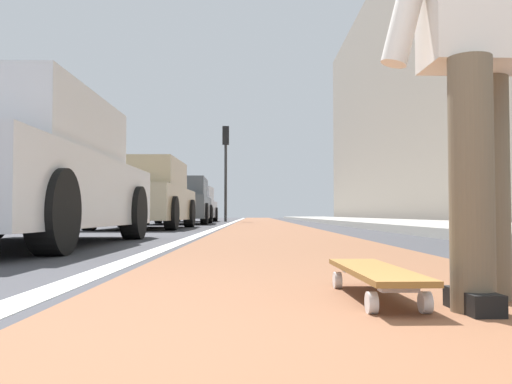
{
  "coord_description": "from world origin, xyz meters",
  "views": [
    {
      "loc": [
        -0.61,
        0.34,
        0.31
      ],
      "look_at": [
        13.79,
        0.29,
        0.89
      ],
      "focal_mm": 39.1,
      "sensor_mm": 36.0,
      "label": 1
    }
  ],
  "objects": [
    {
      "name": "ground_plane",
      "position": [
        10.0,
        0.0,
        0.0
      ],
      "size": [
        80.0,
        80.0,
        0.0
      ],
      "primitive_type": "plane",
      "color": "#38383D"
    },
    {
      "name": "parked_car_mid",
      "position": [
        11.6,
        2.75,
        0.72
      ],
      "size": [
        4.39,
        1.88,
        1.5
      ],
      "color": "tan",
      "rests_on": "ground"
    },
    {
      "name": "skateboard",
      "position": [
        1.44,
        -0.1,
        0.09
      ],
      "size": [
        0.85,
        0.22,
        0.11
      ],
      "color": "white",
      "rests_on": "ground"
    },
    {
      "name": "bike_lane_paint",
      "position": [
        24.0,
        0.0,
        0.0
      ],
      "size": [
        56.0,
        2.04,
        0.0
      ],
      "primitive_type": "cube",
      "color": "brown",
      "rests_on": "ground"
    },
    {
      "name": "parked_car_near",
      "position": [
        4.94,
        2.75,
        0.72
      ],
      "size": [
        4.46,
        2.03,
        1.49
      ],
      "color": "silver",
      "rests_on": "ground"
    },
    {
      "name": "building_facade",
      "position": [
        22.0,
        -6.37,
        6.04
      ],
      "size": [
        40.0,
        1.2,
        12.08
      ],
      "primitive_type": "cube",
      "color": "gray",
      "rests_on": "ground"
    },
    {
      "name": "lane_stripe_white",
      "position": [
        20.0,
        1.17,
        0.0
      ],
      "size": [
        52.0,
        0.16,
        0.01
      ],
      "primitive_type": "cube",
      "color": "silver",
      "rests_on": "ground"
    },
    {
      "name": "parked_car_far",
      "position": [
        17.52,
        2.77,
        0.72
      ],
      "size": [
        4.6,
        2.1,
        1.49
      ],
      "color": "#4C5156",
      "rests_on": "ground"
    },
    {
      "name": "sidewalk_curb",
      "position": [
        18.0,
        -3.62,
        0.07
      ],
      "size": [
        52.0,
        3.2,
        0.14
      ],
      "primitive_type": "cube",
      "color": "#9E9B93",
      "rests_on": "ground"
    },
    {
      "name": "skater_person",
      "position": [
        1.3,
        -0.45,
        0.94
      ],
      "size": [
        0.47,
        0.72,
        1.64
      ],
      "color": "brown",
      "rests_on": "ground"
    },
    {
      "name": "parked_car_end",
      "position": [
        23.2,
        2.95,
        0.7
      ],
      "size": [
        4.03,
        1.94,
        1.47
      ],
      "color": "#B7B7BC",
      "rests_on": "ground"
    },
    {
      "name": "traffic_light",
      "position": [
        23.49,
        1.57,
        2.87
      ],
      "size": [
        0.33,
        0.28,
        4.14
      ],
      "color": "#2D2D2D",
      "rests_on": "ground"
    }
  ]
}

